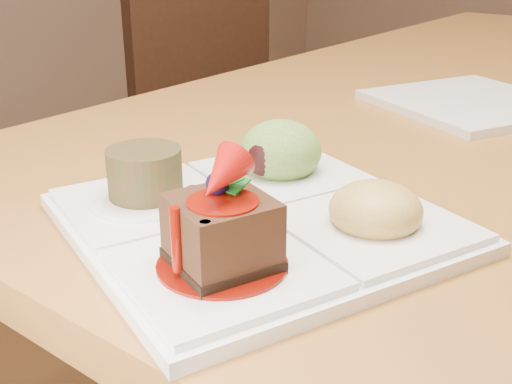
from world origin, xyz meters
The scene contains 3 objects.
chair_left centered at (-0.81, 0.12, 0.57)m, with size 0.51×0.51×1.00m.
sampler_plate centered at (-0.06, -0.71, 0.77)m, with size 0.38×0.38×0.11m.
second_plate centered at (-0.06, -0.20, 0.76)m, with size 0.24×0.24×0.01m, color white.
Camera 1 is at (0.25, -1.11, 0.99)m, focal length 45.00 mm.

